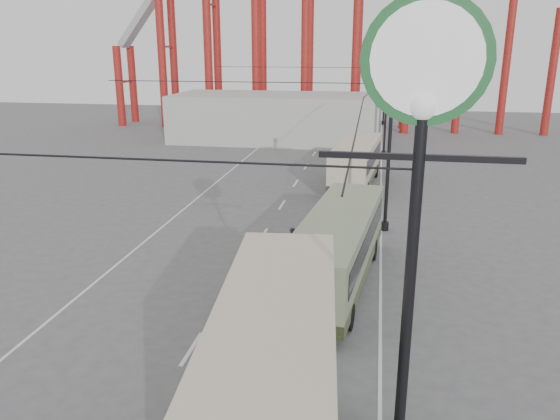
% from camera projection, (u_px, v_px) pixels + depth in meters
% --- Properties ---
extents(road_markings, '(12.52, 120.00, 0.01)m').
position_uv_depth(road_markings, '(278.00, 215.00, 33.54)').
color(road_markings, silver).
rests_on(road_markings, ground).
extents(lamp_post_near, '(3.20, 0.44, 10.80)m').
position_uv_depth(lamp_post_near, '(417.00, 184.00, 8.79)').
color(lamp_post_near, black).
rests_on(lamp_post_near, ground).
extents(lamp_post_mid, '(3.20, 0.44, 9.32)m').
position_uv_depth(lamp_post_mid, '(389.00, 148.00, 29.50)').
color(lamp_post_mid, black).
rests_on(lamp_post_mid, ground).
extents(lamp_post_far, '(3.20, 0.44, 9.32)m').
position_uv_depth(lamp_post_far, '(386.00, 106.00, 50.23)').
color(lamp_post_far, black).
rests_on(lamp_post_far, ground).
extents(lamp_post_distant, '(3.20, 0.44, 9.32)m').
position_uv_depth(lamp_post_distant, '(385.00, 88.00, 70.97)').
color(lamp_post_distant, black).
rests_on(lamp_post_distant, ground).
extents(fairground_shed, '(22.00, 10.00, 5.00)m').
position_uv_depth(fairground_shed, '(276.00, 118.00, 59.42)').
color(fairground_shed, '#A4A59F').
rests_on(fairground_shed, ground).
extents(double_decker_bus, '(3.25, 9.64, 5.08)m').
position_uv_depth(double_decker_bus, '(273.00, 415.00, 11.03)').
color(double_decker_bus, '#3B4223').
rests_on(double_decker_bus, ground).
extents(single_decker_green, '(3.77, 11.44, 3.17)m').
position_uv_depth(single_decker_green, '(338.00, 246.00, 23.31)').
color(single_decker_green, '#6F7F5D').
rests_on(single_decker_green, ground).
extents(single_decker_cream, '(3.58, 10.52, 3.21)m').
position_uv_depth(single_decker_cream, '(357.00, 161.00, 40.39)').
color(single_decker_cream, '#C0B49A').
rests_on(single_decker_cream, ground).
extents(pedestrian, '(0.68, 0.64, 1.56)m').
position_uv_depth(pedestrian, '(292.00, 243.00, 26.61)').
color(pedestrian, black).
rests_on(pedestrian, ground).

